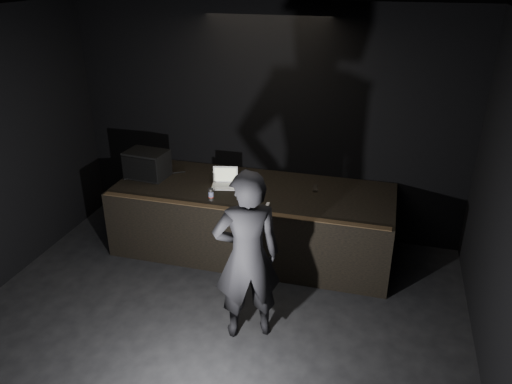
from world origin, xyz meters
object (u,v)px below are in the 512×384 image
object	(u,v)px
laptop	(225,181)
person	(247,257)
stage_monitor	(147,164)
beer_can	(211,194)
stage_riser	(253,219)

from	to	relation	value
laptop	person	size ratio (longest dim) A/B	0.21
stage_monitor	beer_can	xyz separation A→B (m)	(1.21, -0.52, -0.12)
stage_monitor	stage_riser	bearing A→B (deg)	4.96
person	stage_monitor	bearing A→B (deg)	-65.31
stage_riser	person	world-z (taller)	person
stage_monitor	laptop	xyz separation A→B (m)	(1.23, 0.01, -0.14)
stage_riser	laptop	size ratio (longest dim) A/B	9.46
stage_riser	beer_can	world-z (taller)	beer_can
stage_monitor	laptop	world-z (taller)	stage_monitor
laptop	person	distance (m)	2.02
laptop	stage_monitor	bearing A→B (deg)	167.81
stage_monitor	laptop	distance (m)	1.24
stage_monitor	beer_can	size ratio (longest dim) A/B	3.75
stage_riser	person	distance (m)	1.93
stage_monitor	person	xyz separation A→B (m)	(2.10, -1.81, -0.17)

